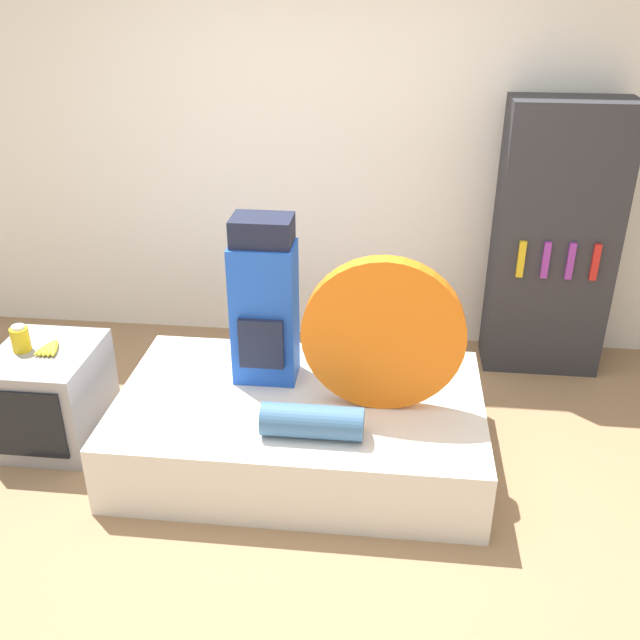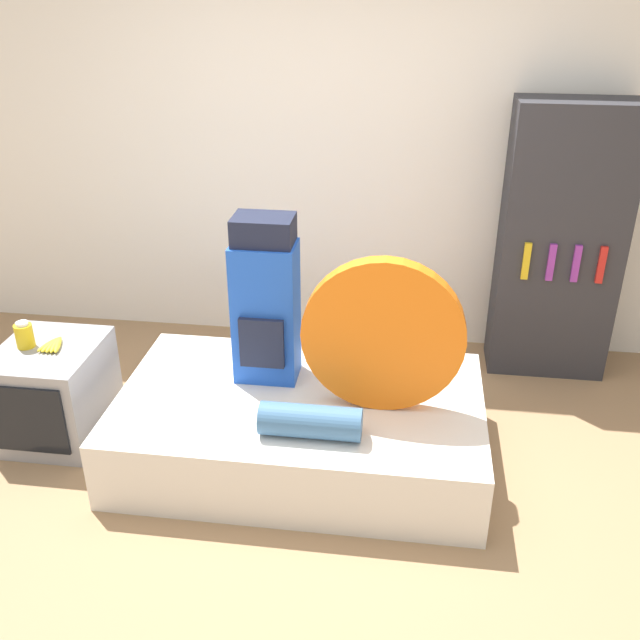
% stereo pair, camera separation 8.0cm
% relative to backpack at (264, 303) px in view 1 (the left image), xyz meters
% --- Properties ---
extents(ground_plane, '(16.00, 16.00, 0.00)m').
position_rel_backpack_xyz_m(ground_plane, '(0.23, -0.66, -0.81)').
color(ground_plane, '#997551').
extents(wall_back, '(8.00, 0.05, 2.60)m').
position_rel_backpack_xyz_m(wall_back, '(0.23, 1.26, 0.49)').
color(wall_back, white).
rests_on(wall_back, ground_plane).
extents(bed, '(1.89, 1.14, 0.38)m').
position_rel_backpack_xyz_m(bed, '(0.21, -0.19, -0.62)').
color(bed, silver).
rests_on(bed, ground_plane).
extents(backpack, '(0.33, 0.27, 0.90)m').
position_rel_backpack_xyz_m(backpack, '(0.00, 0.00, 0.00)').
color(backpack, blue).
rests_on(backpack, bed).
extents(tent_bag, '(0.80, 0.09, 0.80)m').
position_rel_backpack_xyz_m(tent_bag, '(0.62, -0.21, -0.04)').
color(tent_bag, orange).
rests_on(tent_bag, bed).
extents(sleeping_roll, '(0.48, 0.16, 0.16)m').
position_rel_backpack_xyz_m(sleeping_roll, '(0.31, -0.52, -0.35)').
color(sleeping_roll, '#3D668E').
rests_on(sleeping_roll, bed).
extents(television, '(0.52, 0.61, 0.54)m').
position_rel_backpack_xyz_m(television, '(-1.17, -0.16, -0.54)').
color(television, '#939399').
rests_on(television, ground_plane).
extents(canister, '(0.09, 0.09, 0.15)m').
position_rel_backpack_xyz_m(canister, '(-1.29, -0.16, -0.20)').
color(canister, gold).
rests_on(canister, television).
extents(banana_bunch, '(0.13, 0.18, 0.03)m').
position_rel_backpack_xyz_m(banana_bunch, '(-1.14, -0.14, -0.26)').
color(banana_bunch, yellow).
rests_on(banana_bunch, television).
extents(bookshelf, '(0.72, 0.37, 1.71)m').
position_rel_backpack_xyz_m(bookshelf, '(1.63, 0.99, 0.04)').
color(bookshelf, '#2D2D33').
rests_on(bookshelf, ground_plane).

